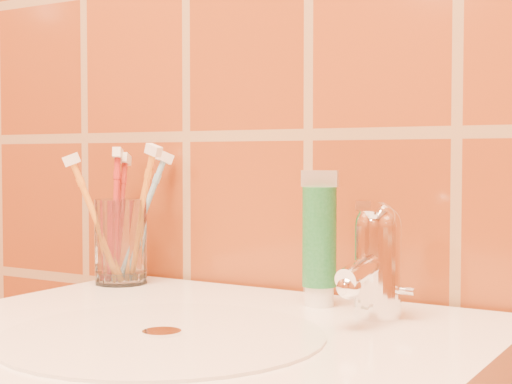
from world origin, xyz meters
The scene contains 8 objects.
glass_tumbler centered at (-0.23, 1.12, 0.90)m, with size 0.07×0.07×0.11m, color white.
toothpaste_tube centered at (0.06, 1.12, 0.92)m, with size 0.04×0.04×0.15m.
faucet centered at (0.14, 1.09, 0.91)m, with size 0.05×0.11×0.12m.
toothbrush_0 centered at (-0.25, 1.13, 0.94)m, with size 0.04×0.05×0.18m, color #A72523, non-canonical shape.
toothbrush_1 centered at (-0.22, 1.15, 0.93)m, with size 0.06×0.08×0.18m, color #72A5CA, non-canonical shape.
toothbrush_2 centered at (-0.25, 1.10, 0.93)m, with size 0.07×0.06×0.18m, color orange, non-canonical shape.
toothbrush_3 centered at (-0.21, 1.13, 0.94)m, with size 0.07×0.03×0.19m, color orange, non-canonical shape.
toothbrush_4 centered at (-0.25, 1.14, 0.93)m, with size 0.04×0.07×0.18m, color #AA2D24, non-canonical shape.
Camera 1 is at (0.44, 0.35, 1.01)m, focal length 55.00 mm.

